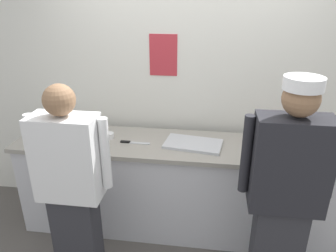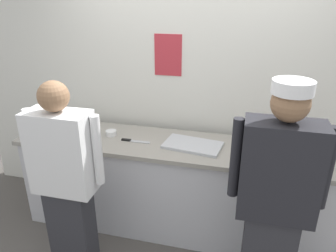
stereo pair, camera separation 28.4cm
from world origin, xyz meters
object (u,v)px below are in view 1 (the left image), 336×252
(ramekin_orange_sauce, at_px, (72,141))
(mixing_bowl_steel, at_px, (55,131))
(deli_cup, at_px, (286,145))
(chef_near_left, at_px, (71,187))
(chefs_knife, at_px, (133,142))
(sheet_tray, at_px, (193,144))
(ramekin_green_sauce, at_px, (311,154))
(ramekin_red_sauce, at_px, (304,143))
(ramekin_yellow_sauce, at_px, (108,135))
(plate_stack_front, at_px, (271,151))
(squeeze_bottle_primary, at_px, (284,131))
(chef_center, at_px, (285,194))

(ramekin_orange_sauce, bearing_deg, mixing_bowl_steel, 146.99)
(ramekin_orange_sauce, height_order, deli_cup, deli_cup)
(chef_near_left, relative_size, chefs_knife, 6.03)
(sheet_tray, relative_size, ramekin_green_sauce, 5.56)
(sheet_tray, height_order, ramekin_red_sauce, ramekin_red_sauce)
(chef_near_left, bearing_deg, deli_cup, 23.94)
(ramekin_red_sauce, distance_m, deli_cup, 0.21)
(ramekin_green_sauce, bearing_deg, ramekin_yellow_sauce, 175.73)
(chef_near_left, bearing_deg, ramekin_green_sauce, 18.88)
(plate_stack_front, relative_size, mixing_bowl_steel, 0.70)
(plate_stack_front, xyz_separation_m, ramekin_red_sauce, (0.32, 0.23, -0.01))
(mixing_bowl_steel, relative_size, ramekin_orange_sauce, 3.83)
(plate_stack_front, distance_m, ramekin_green_sauce, 0.32)
(plate_stack_front, distance_m, squeeze_bottle_primary, 0.35)
(plate_stack_front, distance_m, ramekin_yellow_sauce, 1.48)
(ramekin_yellow_sauce, bearing_deg, mixing_bowl_steel, -177.81)
(sheet_tray, bearing_deg, ramekin_orange_sauce, -173.32)
(mixing_bowl_steel, distance_m, deli_cup, 2.13)
(sheet_tray, xyz_separation_m, deli_cup, (0.81, 0.02, 0.03))
(chef_center, distance_m, deli_cup, 0.72)
(chef_center, xyz_separation_m, squeeze_bottle_primary, (0.15, 0.90, 0.09))
(ramekin_red_sauce, height_order, deli_cup, deli_cup)
(mixing_bowl_steel, bearing_deg, chef_center, -19.63)
(plate_stack_front, height_order, ramekin_green_sauce, plate_stack_front)
(ramekin_yellow_sauce, bearing_deg, ramekin_green_sauce, -4.27)
(mixing_bowl_steel, distance_m, squeeze_bottle_primary, 2.15)
(chef_near_left, distance_m, squeeze_bottle_primary, 1.92)
(squeeze_bottle_primary, height_order, ramekin_yellow_sauce, squeeze_bottle_primary)
(squeeze_bottle_primary, xyz_separation_m, ramekin_red_sauce, (0.17, -0.09, -0.08))
(sheet_tray, relative_size, chefs_knife, 1.84)
(mixing_bowl_steel, height_order, ramekin_red_sauce, mixing_bowl_steel)
(ramekin_yellow_sauce, xyz_separation_m, deli_cup, (1.62, -0.03, 0.02))
(plate_stack_front, bearing_deg, ramekin_orange_sauce, -179.01)
(chefs_knife, bearing_deg, squeeze_bottle_primary, 10.30)
(plate_stack_front, height_order, ramekin_orange_sauce, plate_stack_front)
(sheet_tray, height_order, chefs_knife, sheet_tray)
(chef_near_left, bearing_deg, mixing_bowl_steel, 122.39)
(squeeze_bottle_primary, distance_m, ramekin_red_sauce, 0.20)
(sheet_tray, relative_size, ramekin_red_sauce, 4.90)
(sheet_tray, relative_size, ramekin_yellow_sauce, 4.93)
(mixing_bowl_steel, xyz_separation_m, sheet_tray, (1.32, -0.02, -0.04))
(squeeze_bottle_primary, relative_size, ramekin_yellow_sauce, 2.01)
(mixing_bowl_steel, bearing_deg, ramekin_red_sauce, 2.57)
(plate_stack_front, relative_size, squeeze_bottle_primary, 1.08)
(plate_stack_front, xyz_separation_m, ramekin_orange_sauce, (-1.76, -0.03, -0.01))
(chef_near_left, xyz_separation_m, chefs_knife, (0.30, 0.68, 0.05))
(chef_near_left, bearing_deg, ramekin_red_sauce, 24.70)
(chef_near_left, height_order, mixing_bowl_steel, chef_near_left)
(chef_near_left, bearing_deg, sheet_tray, 40.19)
(plate_stack_front, relative_size, ramekin_yellow_sauce, 2.17)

